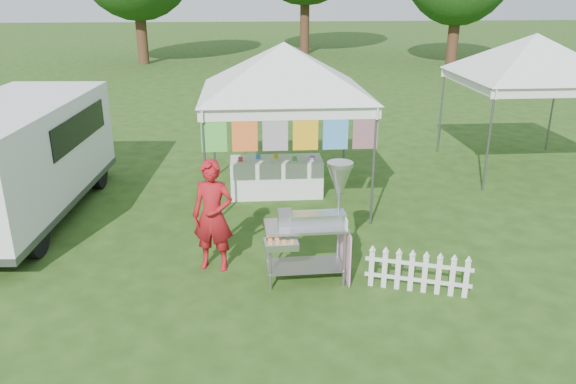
{
  "coord_description": "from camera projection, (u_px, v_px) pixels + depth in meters",
  "views": [
    {
      "loc": [
        -0.74,
        -6.86,
        3.97
      ],
      "look_at": [
        -0.14,
        0.85,
        1.1
      ],
      "focal_mm": 35.0,
      "sensor_mm": 36.0,
      "label": 1
    }
  ],
  "objects": [
    {
      "name": "picket_fence",
      "position": [
        418.0,
        273.0,
        7.62
      ],
      "size": [
        1.37,
        0.49,
        0.56
      ],
      "rotation": [
        0.0,
        0.0,
        -0.33
      ],
      "color": "white",
      "rests_on": "ground"
    },
    {
      "name": "display_table",
      "position": [
        276.0,
        177.0,
        11.15
      ],
      "size": [
        1.8,
        0.7,
        0.75
      ],
      "primitive_type": "cube",
      "color": "white",
      "rests_on": "ground"
    },
    {
      "name": "cargo_van",
      "position": [
        18.0,
        156.0,
        9.93
      ],
      "size": [
        2.32,
        5.07,
        2.06
      ],
      "rotation": [
        0.0,
        0.0,
        -0.07
      ],
      "color": "white",
      "rests_on": "ground"
    },
    {
      "name": "canopy_right",
      "position": [
        537.0,
        33.0,
        11.89
      ],
      "size": [
        4.24,
        4.24,
        3.45
      ],
      "color": "#59595E",
      "rests_on": "ground"
    },
    {
      "name": "canopy_main",
      "position": [
        284.0,
        43.0,
        10.08
      ],
      "size": [
        4.24,
        4.24,
        3.45
      ],
      "color": "#59595E",
      "rests_on": "ground"
    },
    {
      "name": "ground",
      "position": [
        302.0,
        286.0,
        7.85
      ],
      "size": [
        120.0,
        120.0,
        0.0
      ],
      "primitive_type": "plane",
      "color": "#234112",
      "rests_on": "ground"
    },
    {
      "name": "vendor",
      "position": [
        213.0,
        216.0,
        8.09
      ],
      "size": [
        0.69,
        0.54,
        1.67
      ],
      "primitive_type": "imported",
      "rotation": [
        0.0,
        0.0,
        -0.26
      ],
      "color": "maroon",
      "rests_on": "ground"
    },
    {
      "name": "donut_cart",
      "position": [
        319.0,
        214.0,
        7.68
      ],
      "size": [
        1.24,
        0.88,
        1.73
      ],
      "rotation": [
        0.0,
        0.0,
        0.03
      ],
      "color": "gray",
      "rests_on": "ground"
    }
  ]
}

